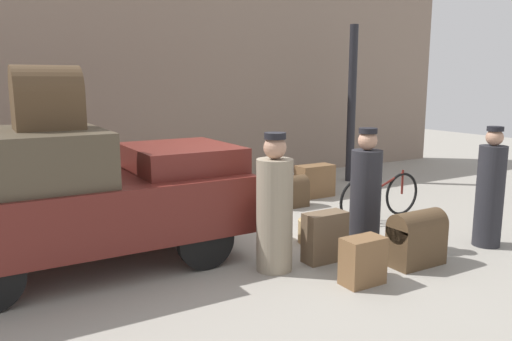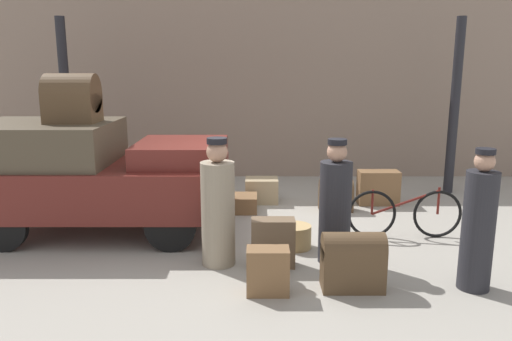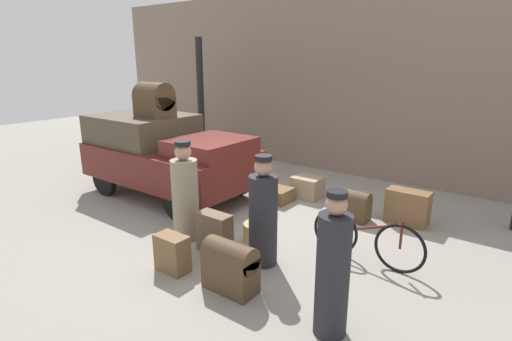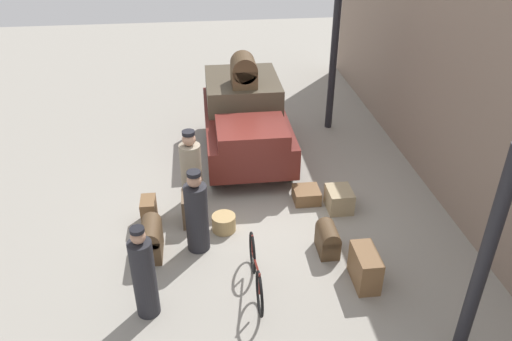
% 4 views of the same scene
% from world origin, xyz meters
% --- Properties ---
extents(ground_plane, '(30.00, 30.00, 0.00)m').
position_xyz_m(ground_plane, '(0.00, 0.00, 0.00)').
color(ground_plane, gray).
extents(station_building_facade, '(16.00, 0.15, 4.50)m').
position_xyz_m(station_building_facade, '(0.00, 4.08, 2.25)').
color(station_building_facade, gray).
rests_on(station_building_facade, ground).
extents(canopy_pillar_right, '(0.18, 0.18, 3.36)m').
position_xyz_m(canopy_pillar_right, '(4.00, 2.57, 1.68)').
color(canopy_pillar_right, black).
rests_on(canopy_pillar_right, ground).
extents(truck, '(3.67, 1.87, 1.66)m').
position_xyz_m(truck, '(-2.23, 0.24, 0.92)').
color(truck, black).
rests_on(truck, ground).
extents(bicycle, '(1.67, 0.04, 0.76)m').
position_xyz_m(bicycle, '(2.36, -0.06, 0.36)').
color(bicycle, black).
rests_on(bicycle, ground).
extents(wicker_basket, '(0.45, 0.45, 0.32)m').
position_xyz_m(wicker_basket, '(0.73, -0.47, 0.16)').
color(wicker_basket, tan).
rests_on(wicker_basket, ground).
extents(porter_standing_middle, '(0.35, 0.35, 1.61)m').
position_xyz_m(porter_standing_middle, '(2.66, -1.76, 0.74)').
color(porter_standing_middle, '#232328').
rests_on(porter_standing_middle, ground).
extents(porter_lifting_near_truck, '(0.40, 0.40, 1.60)m').
position_xyz_m(porter_lifting_near_truck, '(1.20, -0.96, 0.72)').
color(porter_lifting_near_truck, '#232328').
rests_on(porter_lifting_near_truck, ground).
extents(porter_with_bicycle, '(0.42, 0.42, 1.62)m').
position_xyz_m(porter_with_bicycle, '(-0.28, -1.04, 0.73)').
color(porter_with_bicycle, gray).
rests_on(porter_with_bicycle, ground).
extents(suitcase_small_leather, '(0.52, 0.53, 0.28)m').
position_xyz_m(suitcase_small_leather, '(-0.05, 1.28, 0.14)').
color(suitcase_small_leather, brown).
rests_on(suitcase_small_leather, ground).
extents(trunk_large_brown, '(0.57, 0.34, 0.55)m').
position_xyz_m(trunk_large_brown, '(1.58, 1.32, 0.28)').
color(trunk_large_brown, '#4C3823').
rests_on(trunk_large_brown, ground).
extents(suitcase_black_upright, '(0.72, 0.36, 0.61)m').
position_xyz_m(suitcase_black_upright, '(2.41, 1.73, 0.31)').
color(suitcase_black_upright, brown).
rests_on(suitcase_black_upright, ground).
extents(trunk_barrel_dark, '(0.69, 0.35, 0.67)m').
position_xyz_m(trunk_barrel_dark, '(1.28, -1.78, 0.35)').
color(trunk_barrel_dark, '#4C3823').
rests_on(trunk_barrel_dark, ground).
extents(trunk_umber_medium, '(0.59, 0.48, 0.44)m').
position_xyz_m(trunk_umber_medium, '(0.30, 1.87, 0.22)').
color(trunk_umber_medium, '#9E8966').
rests_on(trunk_umber_medium, ground).
extents(trunk_wicker_pale, '(0.54, 0.26, 0.61)m').
position_xyz_m(trunk_wicker_pale, '(0.41, -1.12, 0.31)').
color(trunk_wicker_pale, brown).
rests_on(trunk_wicker_pale, ground).
extents(suitcase_tan_flat, '(0.47, 0.28, 0.52)m').
position_xyz_m(suitcase_tan_flat, '(0.32, -1.89, 0.26)').
color(suitcase_tan_flat, brown).
rests_on(suitcase_tan_flat, ground).
extents(trunk_on_truck_roof, '(0.71, 0.57, 0.71)m').
position_xyz_m(trunk_on_truck_roof, '(-2.47, 0.24, 1.99)').
color(trunk_on_truck_roof, '#4C3823').
rests_on(trunk_on_truck_roof, truck).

